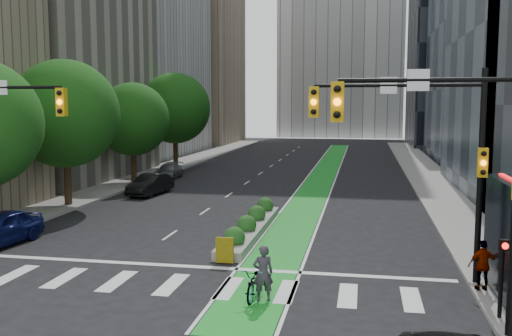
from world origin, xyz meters
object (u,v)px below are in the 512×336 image
at_px(parked_car_left_mid, 150,185).
at_px(bicycle, 256,282).
at_px(cyclist, 263,273).
at_px(parked_car_left_far, 168,171).
at_px(median_planter, 251,226).
at_px(pedestrian_far, 483,265).

bearing_deg(parked_car_left_mid, bicycle, -52.57).
bearing_deg(parked_car_left_mid, cyclist, -52.24).
bearing_deg(parked_car_left_far, cyclist, -68.02).
height_order(median_planter, bicycle, median_planter).
height_order(parked_car_left_mid, pedestrian_far, pedestrian_far).
bearing_deg(parked_car_left_mid, parked_car_left_far, 108.47).
bearing_deg(median_planter, bicycle, -77.86).
height_order(bicycle, parked_car_left_mid, parked_car_left_mid).
relative_size(median_planter, cyclist, 5.70).
xyz_separation_m(bicycle, pedestrian_far, (7.21, 1.68, 0.46)).
relative_size(bicycle, parked_car_left_mid, 0.46).
bearing_deg(parked_car_left_far, parked_car_left_mid, -82.11).
height_order(parked_car_left_mid, parked_car_left_far, parked_car_left_mid).
xyz_separation_m(parked_car_left_mid, parked_car_left_far, (-1.57, 8.07, -0.09)).
bearing_deg(cyclist, parked_car_left_mid, -80.48).
xyz_separation_m(median_planter, pedestrian_far, (9.10, -7.12, 0.61)).
bearing_deg(parked_car_left_far, bicycle, -68.32).
height_order(median_planter, parked_car_left_mid, parked_car_left_mid).
height_order(bicycle, cyclist, cyclist).
relative_size(cyclist, pedestrian_far, 1.09).
xyz_separation_m(parked_car_left_far, pedestrian_far, (19.63, -25.23, 0.37)).
bearing_deg(parked_car_left_mid, median_planter, -40.76).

